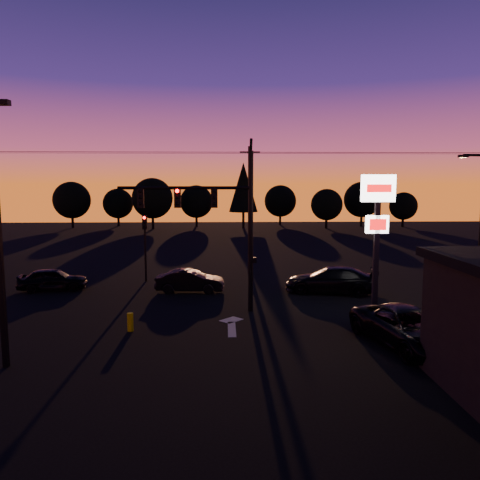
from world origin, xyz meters
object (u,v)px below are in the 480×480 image
at_px(secondary_signal, 145,238).
at_px(pylon_sign, 377,217).
at_px(bollard, 130,322).
at_px(car_mid, 190,281).
at_px(car_left, 53,279).
at_px(streetlight, 480,221).
at_px(suv_parked, 408,328).
at_px(traffic_signal_mast, 218,214).
at_px(car_right, 331,280).

distance_m(secondary_signal, pylon_sign, 15.75).
relative_size(bollard, car_mid, 0.20).
height_order(bollard, car_left, car_left).
bearing_deg(streetlight, suv_parked, -133.06).
relative_size(traffic_signal_mast, bollard, 10.68).
xyz_separation_m(secondary_signal, suv_parked, (12.42, -12.93, -2.10)).
height_order(car_left, suv_parked, suv_parked).
xyz_separation_m(car_left, car_mid, (8.31, -0.70, -0.02)).
bearing_deg(traffic_signal_mast, car_right, 30.22).
relative_size(streetlight, suv_parked, 1.46).
xyz_separation_m(traffic_signal_mast, bollard, (-3.83, -3.09, -4.53)).
bearing_deg(car_right, streetlight, 86.33).
relative_size(pylon_sign, car_left, 1.71).
xyz_separation_m(secondary_signal, car_right, (11.47, -3.67, -2.09)).
relative_size(secondary_signal, car_right, 0.82).
distance_m(car_left, car_right, 16.69).
xyz_separation_m(pylon_sign, streetlight, (6.91, 4.00, -0.49)).
bearing_deg(bollard, secondary_signal, 95.77).
distance_m(car_left, suv_parked, 20.48).
distance_m(car_mid, car_right, 8.35).
xyz_separation_m(car_mid, suv_parked, (9.28, -9.78, 0.10)).
bearing_deg(bollard, car_mid, 74.47).
bearing_deg(suv_parked, traffic_signal_mast, 130.30).
xyz_separation_m(bollard, car_left, (-6.25, 8.13, 0.27)).
height_order(traffic_signal_mast, pylon_sign, traffic_signal_mast).
relative_size(secondary_signal, car_left, 1.10).
bearing_deg(pylon_sign, bollard, -176.89).
height_order(pylon_sign, suv_parked, pylon_sign).
relative_size(traffic_signal_mast, secondary_signal, 1.97).
height_order(car_right, suv_parked, car_right).
relative_size(streetlight, bollard, 9.95).
bearing_deg(pylon_sign, secondary_signal, 140.23).
bearing_deg(car_left, secondary_signal, -73.61).
height_order(car_left, car_mid, car_left).
distance_m(bollard, car_mid, 7.71).
bearing_deg(streetlight, car_right, 162.72).
height_order(pylon_sign, car_right, pylon_sign).
height_order(traffic_signal_mast, secondary_signal, traffic_signal_mast).
distance_m(car_mid, suv_parked, 13.48).
relative_size(secondary_signal, car_mid, 1.08).
relative_size(secondary_signal, pylon_sign, 0.64).
bearing_deg(car_mid, streetlight, -97.06).
height_order(streetlight, bollard, streetlight).
distance_m(car_left, car_mid, 8.34).
height_order(traffic_signal_mast, streetlight, traffic_signal_mast).
bearing_deg(traffic_signal_mast, bollard, -141.13).
bearing_deg(car_right, suv_parked, 19.47).
bearing_deg(car_mid, car_left, 88.27).
bearing_deg(car_right, car_mid, -79.92).
xyz_separation_m(traffic_signal_mast, pylon_sign, (7.10, -2.49, -0.02)).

